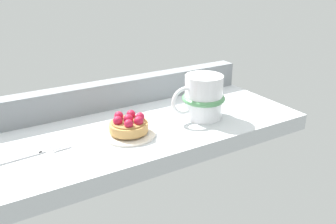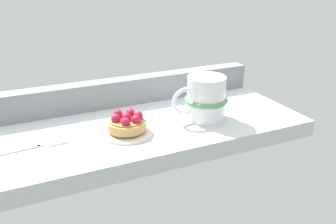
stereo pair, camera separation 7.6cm
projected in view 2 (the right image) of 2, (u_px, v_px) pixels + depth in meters
ground_plane at (149, 129)px, 80.08cm from camera, size 68.47×30.52×3.69cm
window_rail_back at (129, 91)px, 89.16cm from camera, size 67.10×4.24×6.53cm
dessert_plate at (127, 131)px, 73.69cm from camera, size 11.00×11.00×0.98cm
raspberry_tart at (127, 122)px, 72.95cm from camera, size 7.94×7.94×3.74cm
coffee_mug at (205, 98)px, 79.11cm from camera, size 13.38×9.80×9.94cm
dessert_fork at (25, 148)px, 67.12cm from camera, size 16.57×2.79×0.60cm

